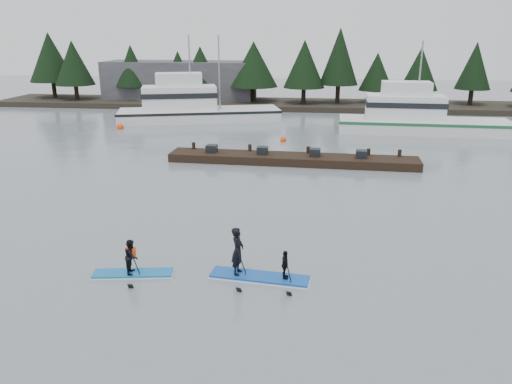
# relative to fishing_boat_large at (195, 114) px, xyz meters

# --- Properties ---
(ground) EXTENTS (160.00, 160.00, 0.00)m
(ground) POSITION_rel_fishing_boat_large_xyz_m (9.25, -31.48, -0.67)
(ground) COLOR slate
(ground) RESTS_ON ground
(far_shore) EXTENTS (70.00, 8.00, 0.60)m
(far_shore) POSITION_rel_fishing_boat_large_xyz_m (9.25, 10.52, -0.37)
(far_shore) COLOR #2D281E
(far_shore) RESTS_ON ground
(treeline) EXTENTS (60.00, 4.00, 8.00)m
(treeline) POSITION_rel_fishing_boat_large_xyz_m (9.25, 10.52, -0.67)
(treeline) COLOR black
(treeline) RESTS_ON ground
(waterfront_building) EXTENTS (18.00, 6.00, 5.00)m
(waterfront_building) POSITION_rel_fishing_boat_large_xyz_m (-4.75, 12.52, 1.83)
(waterfront_building) COLOR #4C4C51
(waterfront_building) RESTS_ON ground
(fishing_boat_large) EXTENTS (16.17, 8.42, 9.03)m
(fishing_boat_large) POSITION_rel_fishing_boat_large_xyz_m (0.00, 0.00, 0.00)
(fishing_boat_large) COLOR silver
(fishing_boat_large) RESTS_ON ground
(fishing_boat_medium) EXTENTS (14.58, 4.62, 8.61)m
(fishing_boat_medium) POSITION_rel_fishing_boat_large_xyz_m (20.78, -3.40, -0.06)
(fishing_boat_medium) COLOR silver
(fishing_boat_medium) RESTS_ON ground
(floating_dock) EXTENTS (16.59, 2.83, 0.55)m
(floating_dock) POSITION_rel_fishing_boat_large_xyz_m (10.44, -15.55, -0.39)
(floating_dock) COLOR black
(floating_dock) RESTS_ON ground
(buoy_b) EXTENTS (0.50, 0.50, 0.50)m
(buoy_b) POSITION_rel_fishing_boat_large_xyz_m (9.36, -8.62, -0.67)
(buoy_b) COLOR #FF470C
(buoy_b) RESTS_ON ground
(buoy_a) EXTENTS (0.64, 0.64, 0.64)m
(buoy_a) POSITION_rel_fishing_boat_large_xyz_m (-5.68, -5.03, -0.67)
(buoy_a) COLOR #FF470C
(buoy_a) RESTS_ON ground
(buoy_c) EXTENTS (0.63, 0.63, 0.63)m
(buoy_c) POSITION_rel_fishing_boat_large_xyz_m (22.30, -5.17, -0.67)
(buoy_c) COLOR #FF470C
(buoy_c) RESTS_ON ground
(paddleboard_solo) EXTENTS (2.91, 1.19, 1.84)m
(paddleboard_solo) POSITION_rel_fishing_boat_large_xyz_m (5.62, -32.34, -0.17)
(paddleboard_solo) COLOR #1161A4
(paddleboard_solo) RESTS_ON ground
(paddleboard_duo) EXTENTS (3.59, 1.35, 2.41)m
(paddleboard_duo) POSITION_rel_fishing_boat_large_xyz_m (9.97, -32.04, -0.07)
(paddleboard_duo) COLOR #1147A8
(paddleboard_duo) RESTS_ON ground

